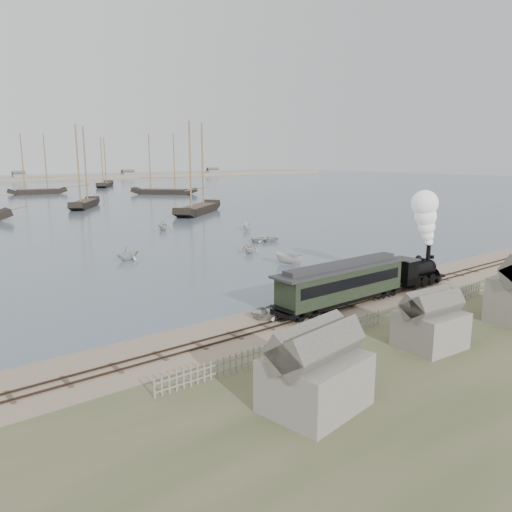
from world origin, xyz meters
TOP-DOWN VIEW (x-y plane):
  - ground at (0.00, 0.00)m, footprint 600.00×600.00m
  - rail_track at (0.00, -2.00)m, footprint 120.00×1.80m
  - picket_fence_west at (-6.50, -7.00)m, footprint 19.00×0.10m
  - picket_fence_east at (12.50, -7.50)m, footprint 15.00×0.10m
  - shed_left at (-10.00, -13.00)m, footprint 5.00×4.00m
  - shed_mid at (2.00, -12.00)m, footprint 4.00×3.50m
  - locomotive at (16.48, -2.00)m, footprint 7.29×2.72m
  - passenger_coach at (4.34, -2.00)m, footprint 14.15×2.73m
  - beached_dinghy at (-1.71, -0.25)m, footprint 2.98×4.07m
  - rowboat_1 at (-1.70, 27.62)m, footprint 3.40×3.74m
  - rowboat_2 at (11.87, 13.03)m, footprint 4.01×2.42m
  - rowboat_3 at (20.12, 27.12)m, footprint 4.54×5.13m
  - rowboat_4 at (12.95, 21.92)m, footprint 4.26×4.25m
  - rowboat_5 at (25.00, 38.11)m, footprint 3.35×3.24m
  - rowboat_7 at (13.84, 47.44)m, footprint 4.10×3.75m
  - schooner_3 at (17.10, 93.75)m, footprint 13.37×17.12m
  - schooner_4 at (32.37, 65.39)m, footprint 19.19×16.51m
  - schooner_5 at (53.35, 119.84)m, footprint 18.54×19.39m
  - schooner_8 at (20.50, 146.33)m, footprint 18.54×6.36m
  - schooner_9 at (53.92, 171.36)m, footprint 14.63×19.93m

SIDE VIEW (x-z plane):
  - ground at x=0.00m, z-range 0.00..0.00m
  - picket_fence_west at x=-6.50m, z-range -0.60..0.60m
  - picket_fence_east at x=12.50m, z-range -0.60..0.60m
  - shed_left at x=-10.00m, z-range -2.05..2.05m
  - shed_mid at x=2.00m, z-range -1.80..1.80m
  - rail_track at x=0.00m, z-range -0.04..0.12m
  - beached_dinghy at x=-1.71m, z-range 0.00..0.82m
  - rowboat_3 at x=20.12m, z-range 0.06..0.94m
  - rowboat_5 at x=25.00m, z-range 0.06..1.37m
  - rowboat_2 at x=11.87m, z-range 0.06..1.51m
  - rowboat_4 at x=12.95m, z-range 0.06..1.76m
  - rowboat_1 at x=-1.70m, z-range 0.06..1.77m
  - rowboat_7 at x=13.84m, z-range 0.06..1.90m
  - passenger_coach at x=4.34m, z-range 0.45..3.89m
  - locomotive at x=16.48m, z-range -0.35..8.74m
  - schooner_3 at x=17.10m, z-range 0.06..20.06m
  - schooner_4 at x=32.37m, z-range 0.06..20.06m
  - schooner_5 at x=53.35m, z-range 0.06..20.06m
  - schooner_8 at x=20.50m, z-range 0.06..20.06m
  - schooner_9 at x=53.92m, z-range 0.06..20.06m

